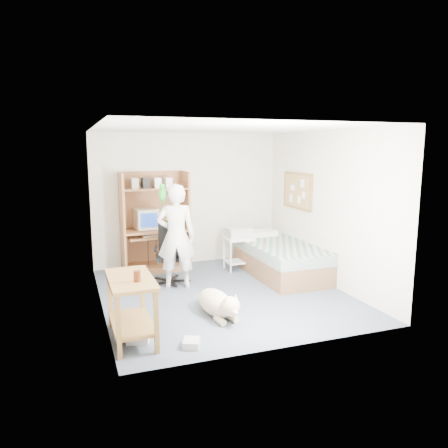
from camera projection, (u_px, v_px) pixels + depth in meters
name	position (u px, v px, depth m)	size (l,w,h in m)	color
floor	(223.00, 293.00, 6.76)	(4.00, 4.00, 0.00)	#474E60
wall_back	(188.00, 199.00, 8.39)	(3.60, 0.02, 2.50)	beige
wall_right	(326.00, 208.00, 7.14)	(0.02, 4.00, 2.50)	beige
wall_left	(98.00, 220.00, 5.94)	(0.02, 4.00, 2.50)	beige
ceiling	(222.00, 128.00, 6.33)	(3.60, 4.00, 0.02)	white
computer_hutch	(155.00, 225.00, 7.99)	(1.20, 0.63, 1.80)	brown
bed	(280.00, 259.00, 7.71)	(1.02, 2.02, 0.66)	brown
side_desk	(131.00, 299.00, 5.04)	(0.50, 1.00, 0.75)	brown
corkboard	(297.00, 191.00, 7.94)	(0.04, 0.94, 0.66)	#A27B48
office_chair	(170.00, 261.00, 7.26)	(0.57, 0.57, 1.01)	black
person	(176.00, 236.00, 6.91)	(0.61, 0.40, 1.68)	white
parrot	(162.00, 193.00, 6.74)	(0.12, 0.21, 0.34)	#197E12
dog	(218.00, 303.00, 5.81)	(0.46, 1.10, 0.41)	beige
printer_cart	(238.00, 248.00, 8.02)	(0.51, 0.41, 0.60)	white
printer	(239.00, 233.00, 7.97)	(0.42, 0.32, 0.18)	#B7B7B2
crt_monitor	(146.00, 219.00, 7.92)	(0.42, 0.45, 0.37)	beige
keyboard	(154.00, 235.00, 7.86)	(0.45, 0.16, 0.03)	beige
pencil_cup	(176.00, 225.00, 8.04)	(0.08, 0.08, 0.12)	gold
drink_glass	(137.00, 276.00, 4.84)	(0.08, 0.08, 0.12)	#421A0A
floor_box_a	(138.00, 338.00, 5.04)	(0.25, 0.20, 0.10)	white
floor_box_b	(191.00, 343.00, 4.93)	(0.18, 0.22, 0.08)	#B8B8B3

